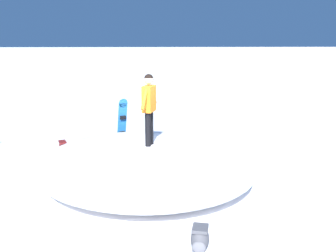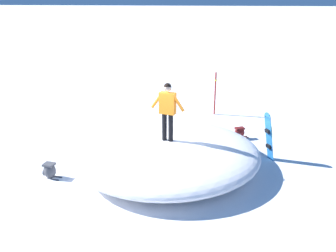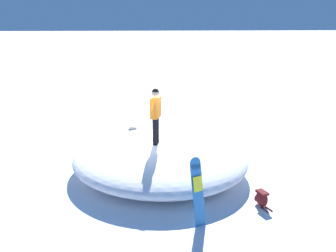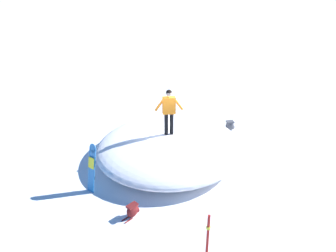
{
  "view_description": "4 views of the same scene",
  "coord_description": "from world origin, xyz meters",
  "px_view_note": "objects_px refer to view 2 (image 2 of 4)",
  "views": [
    {
      "loc": [
        0.3,
        9.2,
        3.56
      ],
      "look_at": [
        -0.12,
        0.32,
        1.52
      ],
      "focal_mm": 42.17,
      "sensor_mm": 36.0,
      "label": 1
    },
    {
      "loc": [
        -9.73,
        -0.99,
        5.15
      ],
      "look_at": [
        -0.14,
        -0.2,
        1.57
      ],
      "focal_mm": 39.34,
      "sensor_mm": 36.0,
      "label": 2
    },
    {
      "loc": [
        0.01,
        -11.21,
        4.75
      ],
      "look_at": [
        0.69,
        -0.24,
        1.53
      ],
      "focal_mm": 40.19,
      "sensor_mm": 36.0,
      "label": 3
    },
    {
      "loc": [
        10.36,
        -4.9,
        6.63
      ],
      "look_at": [
        0.72,
        -0.38,
        1.49
      ],
      "focal_mm": 35.9,
      "sensor_mm": 36.0,
      "label": 4
    }
  ],
  "objects_px": {
    "backpack_far": "(239,133)",
    "trail_marker_pole": "(215,93)",
    "snowboard_primary_upright": "(269,136)",
    "backpack_near": "(49,170)",
    "snowboarder_standing": "(168,107)"
  },
  "relations": [
    {
      "from": "snowboarder_standing",
      "to": "snowboard_primary_upright",
      "type": "distance_m",
      "value": 3.43
    },
    {
      "from": "trail_marker_pole",
      "to": "snowboard_primary_upright",
      "type": "bearing_deg",
      "value": -161.61
    },
    {
      "from": "snowboarder_standing",
      "to": "backpack_far",
      "type": "bearing_deg",
      "value": -42.21
    },
    {
      "from": "snowboarder_standing",
      "to": "trail_marker_pole",
      "type": "height_order",
      "value": "snowboarder_standing"
    },
    {
      "from": "backpack_near",
      "to": "backpack_far",
      "type": "distance_m",
      "value": 6.75
    },
    {
      "from": "snowboard_primary_upright",
      "to": "snowboarder_standing",
      "type": "bearing_deg",
      "value": 105.73
    },
    {
      "from": "backpack_near",
      "to": "trail_marker_pole",
      "type": "xyz_separation_m",
      "value": [
        6.23,
        -4.97,
        0.74
      ]
    },
    {
      "from": "backpack_far",
      "to": "trail_marker_pole",
      "type": "xyz_separation_m",
      "value": [
        2.74,
        0.8,
        0.76
      ]
    },
    {
      "from": "snowboarder_standing",
      "to": "trail_marker_pole",
      "type": "xyz_separation_m",
      "value": [
        5.39,
        -1.61,
        -1.01
      ]
    },
    {
      "from": "backpack_far",
      "to": "trail_marker_pole",
      "type": "bearing_deg",
      "value": 16.36
    },
    {
      "from": "backpack_near",
      "to": "backpack_far",
      "type": "height_order",
      "value": "backpack_near"
    },
    {
      "from": "snowboarder_standing",
      "to": "snowboard_primary_upright",
      "type": "height_order",
      "value": "snowboarder_standing"
    },
    {
      "from": "snowboard_primary_upright",
      "to": "backpack_far",
      "type": "xyz_separation_m",
      "value": [
        1.78,
        0.7,
        -0.62
      ]
    },
    {
      "from": "snowboard_primary_upright",
      "to": "backpack_far",
      "type": "height_order",
      "value": "snowboard_primary_upright"
    },
    {
      "from": "snowboarder_standing",
      "to": "trail_marker_pole",
      "type": "relative_size",
      "value": 0.93
    }
  ]
}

